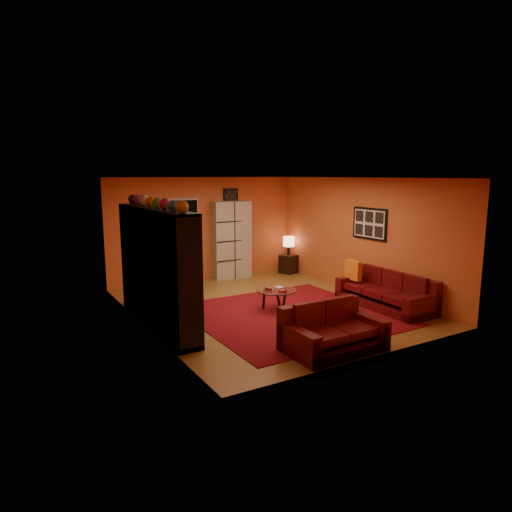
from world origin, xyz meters
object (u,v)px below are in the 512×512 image
entertainment_unit (156,268)px  coffee_table (276,292)px  loveseat (330,331)px  side_table (289,264)px  tv (160,271)px  sofa (388,293)px  bowl_chair (181,290)px  storage_cabinet (231,240)px  table_lamp (289,242)px

entertainment_unit → coffee_table: entertainment_unit is taller
loveseat → coffee_table: size_ratio=1.88×
loveseat → side_table: size_ratio=3.02×
tv → sofa: tv is taller
loveseat → bowl_chair: bearing=16.5°
entertainment_unit → bowl_chair: bearing=52.2°
coffee_table → bowl_chair: bowl_chair is taller
sofa → storage_cabinet: size_ratio=1.06×
tv → table_lamp: (4.47, 2.48, -0.13)m
coffee_table → table_lamp: (2.20, 2.75, 0.50)m
sofa → loveseat: bearing=-153.2°
tv → side_table: (4.47, 2.48, -0.74)m
table_lamp → storage_cabinet: bearing=168.3°
sofa → coffee_table: sofa is taller
coffee_table → side_table: (2.20, 2.75, -0.11)m
sofa → side_table: bearing=89.6°
tv → loveseat: bearing=-141.9°
sofa → side_table: size_ratio=4.21×
coffee_table → bowl_chair: bearing=135.6°
table_lamp → tv: bearing=-151.0°
tv → loveseat: tv is taller
entertainment_unit → coffee_table: (2.32, -0.28, -0.69)m
coffee_table → storage_cabinet: 3.20m
tv → bowl_chair: bearing=-35.9°
tv → storage_cabinet: bearing=-45.6°
sofa → storage_cabinet: (-1.48, 4.04, 0.71)m
side_table → loveseat: bearing=-117.9°
sofa → table_lamp: 3.76m
sofa → bowl_chair: bearing=147.4°
sofa → coffee_table: (-2.09, 0.96, 0.08)m
tv → sofa: 4.58m
tv → loveseat: (1.88, -2.40, -0.71)m
tv → storage_cabinet: size_ratio=0.48×
sofa → table_lamp: size_ratio=4.15×
coffee_table → table_lamp: bearing=51.3°
sofa → table_lamp: bearing=89.6°
tv → table_lamp: bearing=-61.0°
tv → loveseat: size_ratio=0.63×
entertainment_unit → side_table: bearing=28.6°
tv → table_lamp: size_ratio=1.88×
side_table → table_lamp: (0.00, 0.00, 0.61)m
bowl_chair → table_lamp: bearing=20.1°
loveseat → coffee_table: (0.39, 2.14, 0.08)m
tv → table_lamp: 5.12m
coffee_table → side_table: bearing=51.3°
entertainment_unit → storage_cabinet: size_ratio=1.51×
entertainment_unit → loveseat: 3.19m
entertainment_unit → side_table: size_ratio=6.00×
bowl_chair → side_table: bowl_chair is taller
storage_cabinet → table_lamp: storage_cabinet is taller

